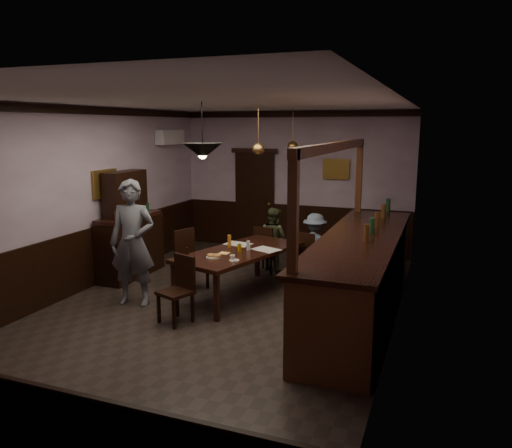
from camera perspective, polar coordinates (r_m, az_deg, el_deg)
The scene contains 30 objects.
room at distance 7.06m, azimuth -4.78°, elevation 1.53°, with size 5.01×8.01×3.01m.
dining_table at distance 7.88m, azimuth -1.88°, elevation -3.48°, with size 1.59×2.39×0.75m.
chair_far_left at distance 9.17m, azimuth 1.07°, elevation -2.70°, with size 0.42×0.42×0.88m.
chair_far_right at distance 8.69m, azimuth 5.82°, elevation -3.50°, with size 0.46×0.46×0.89m.
chair_near at distance 7.00m, azimuth -8.75°, elevation -7.01°, with size 0.52×0.52×0.93m.
chair_side at distance 8.39m, azimuth -7.66°, elevation -3.69°, with size 0.55×0.55×0.99m.
person_standing at distance 7.70m, azimuth -13.93°, elevation -2.11°, with size 0.70×0.46×1.91m, color slate.
person_seated_left at distance 9.37m, azimuth 1.99°, elevation -1.70°, with size 0.58×0.45×1.19m, color #464E2F.
person_seated_right at distance 8.90m, azimuth 6.72°, elevation -2.52°, with size 0.76×0.44×1.17m, color slate.
newspaper_left at distance 8.27m, azimuth -2.06°, elevation -2.30°, with size 0.42×0.30×0.01m, color silver.
newspaper_right at distance 7.90m, azimuth 1.18°, elevation -2.93°, with size 0.42×0.30×0.01m, color silver.
napkin at distance 7.70m, azimuth -3.66°, elevation -3.34°, with size 0.15×0.15×0.00m, color #FFCF5D.
saucer at distance 7.27m, azimuth -2.51°, elevation -4.17°, with size 0.15×0.15×0.01m, color white.
coffee_cup at distance 7.26m, azimuth -2.72°, elevation -3.84°, with size 0.08×0.08×0.07m, color white.
pastry_plate at distance 7.46m, azimuth -4.89°, elevation -3.78°, with size 0.22×0.22×0.01m, color white.
pastry_ring_a at distance 7.46m, azimuth -5.15°, elevation -3.58°, with size 0.13×0.13×0.04m, color #C68C47.
pastry_ring_b at distance 7.44m, azimuth -4.51°, elevation -3.61°, with size 0.13×0.13×0.04m, color #C68C47.
soda_can at distance 7.77m, azimuth -1.90°, elevation -2.75°, with size 0.07×0.07×0.12m, color gold.
beer_glass at distance 8.05m, azimuth -3.06°, elevation -1.97°, with size 0.06×0.06×0.20m, color #BF721E.
water_glass at distance 7.85m, azimuth -0.89°, elevation -2.49°, with size 0.06×0.06×0.15m, color silver.
pepper_mill at distance 7.56m, azimuth -7.89°, elevation -3.17°, with size 0.04×0.04×0.14m, color black.
sideboard at distance 9.22m, azimuth -14.29°, elevation -1.19°, with size 0.51×1.44×1.90m.
bar_counter at distance 7.20m, azimuth 11.82°, elevation -5.67°, with size 1.02×4.39×2.46m.
door_back at distance 11.07m, azimuth -0.15°, elevation 2.69°, with size 0.90×0.06×2.10m, color black.
ac_unit at distance 10.65m, azimuth -9.79°, elevation 9.76°, with size 0.20×0.85×0.30m.
picture_left_large at distance 9.00m, azimuth -16.87°, elevation 4.44°, with size 0.04×0.62×0.48m.
picture_back at distance 10.49m, azimuth 9.15°, elevation 6.20°, with size 0.55×0.04×0.42m.
pendant_iron at distance 7.04m, azimuth -6.13°, elevation 8.29°, with size 0.56×0.56×0.78m.
pendant_brass_mid at distance 8.32m, azimuth 0.27°, elevation 8.54°, with size 0.20×0.20×0.81m.
pendant_brass_far at distance 9.49m, azimuth 4.21°, elevation 8.83°, with size 0.20×0.20×0.81m.
Camera 1 is at (3.01, -6.28, 2.67)m, focal length 35.00 mm.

